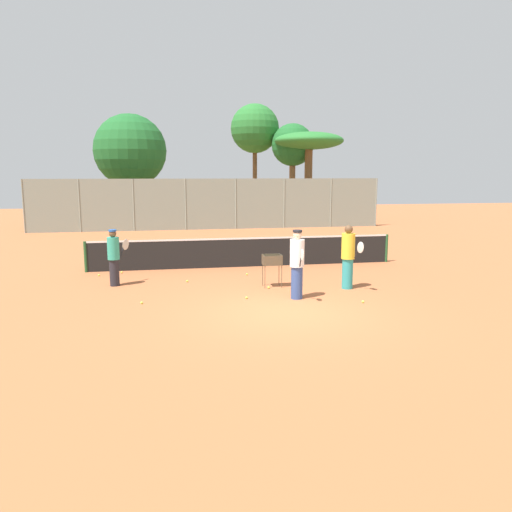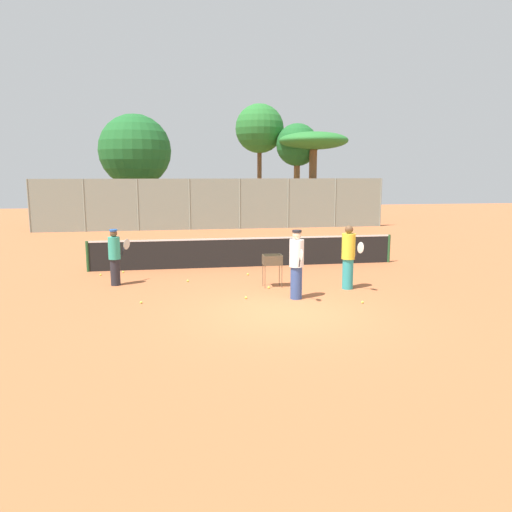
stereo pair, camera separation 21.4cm
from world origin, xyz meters
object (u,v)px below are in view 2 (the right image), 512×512
object	(u,v)px
player_white_outfit	(115,256)
ball_cart	(272,262)
player_red_cap	(297,264)
tennis_net	(246,252)
player_yellow_shirt	(348,256)

from	to	relation	value
player_white_outfit	ball_cart	size ratio (longest dim) A/B	1.76
player_red_cap	ball_cart	world-z (taller)	player_red_cap
player_red_cap	ball_cart	size ratio (longest dim) A/B	1.93
player_red_cap	player_white_outfit	bearing A→B (deg)	-115.19
tennis_net	player_white_outfit	size ratio (longest dim) A/B	6.52
tennis_net	ball_cart	xyz separation A→B (m)	(0.29, -3.35, 0.18)
player_yellow_shirt	tennis_net	bearing A→B (deg)	-164.56
tennis_net	player_red_cap	bearing A→B (deg)	-82.45
player_yellow_shirt	player_white_outfit	bearing A→B (deg)	-119.64
tennis_net	player_white_outfit	xyz separation A→B (m)	(-4.36, -2.34, 0.33)
player_white_outfit	ball_cart	bearing A→B (deg)	-63.71
tennis_net	player_red_cap	xyz separation A→B (m)	(0.65, -4.89, 0.42)
player_yellow_shirt	ball_cart	world-z (taller)	player_yellow_shirt
player_white_outfit	player_yellow_shirt	distance (m)	7.00
player_yellow_shirt	ball_cart	xyz separation A→B (m)	(-2.15, 0.65, -0.23)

